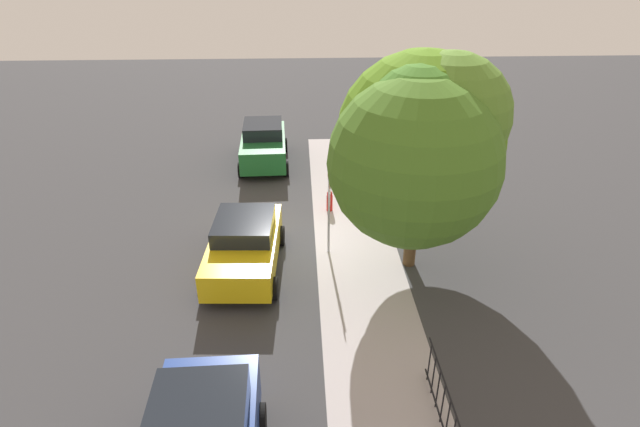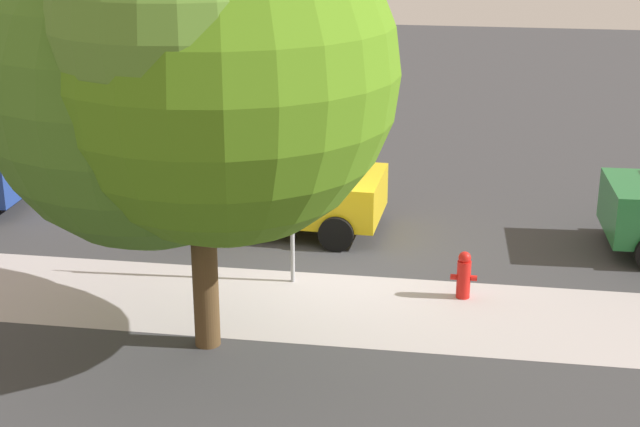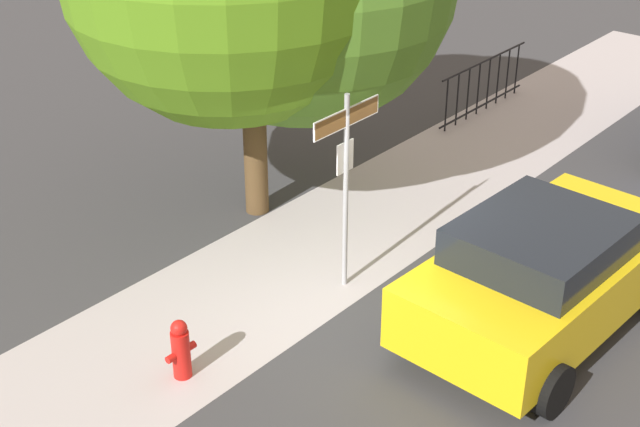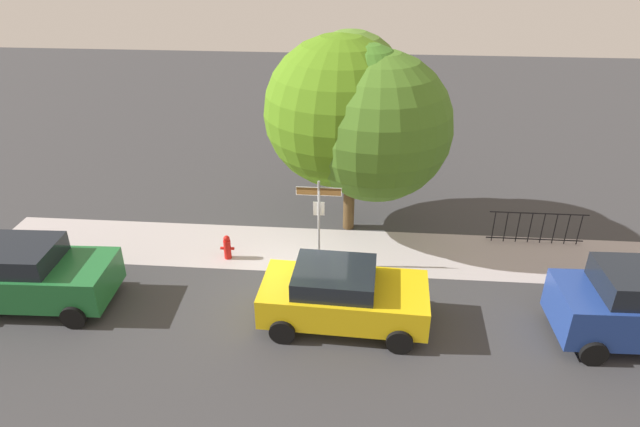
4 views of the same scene
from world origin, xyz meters
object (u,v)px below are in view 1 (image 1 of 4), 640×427
Objects in this scene: fire_hydrant at (330,201)px; shade_tree at (421,141)px; car_yellow at (244,245)px; car_green at (264,144)px; street_sign at (329,198)px.

shade_tree is at bearing 30.08° from fire_hydrant.
shade_tree is 1.49× the size of car_yellow.
car_green reaches higher than fire_hydrant.
shade_tree is 5.85m from car_yellow.
street_sign is 2.87m from car_yellow.
street_sign is 0.44× the size of shade_tree.
fire_hydrant is (-3.60, 2.73, -0.44)m from car_yellow.
car_green is at bearing -150.18° from shade_tree.
fire_hydrant is (-2.79, 0.20, -1.53)m from street_sign.
car_green is 5.32m from fire_hydrant.
car_yellow is 5.41× the size of fire_hydrant.
street_sign is 0.65× the size of car_green.
car_yellow is 4.54m from fire_hydrant.
street_sign is at bearing -112.06° from shade_tree.
shade_tree is at bearing 90.69° from car_yellow.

